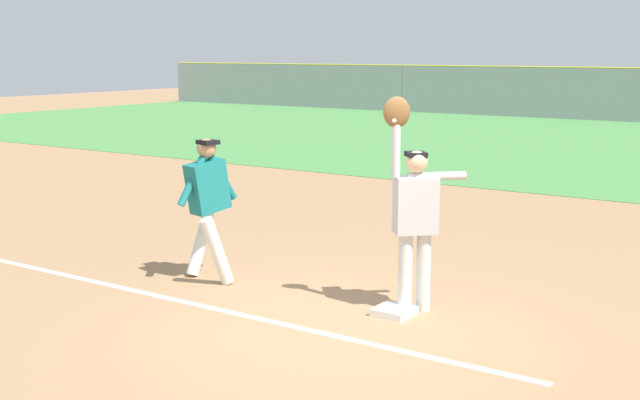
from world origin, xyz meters
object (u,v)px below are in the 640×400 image
(fielder, at_px, (414,208))
(parked_car_white, at_px, (434,94))
(first_base, at_px, (394,311))
(runner, at_px, (208,199))
(parked_car_silver, at_px, (567,99))
(baseball, at_px, (394,120))

(fielder, bearing_deg, parked_car_white, -16.63)
(first_base, bearing_deg, fielder, 68.67)
(first_base, distance_m, runner, 2.68)
(first_base, height_order, runner, runner)
(first_base, distance_m, parked_car_white, 31.93)
(first_base, bearing_deg, parked_car_white, 115.72)
(parked_car_white, xyz_separation_m, parked_car_silver, (6.43, -0.06, 0.00))
(first_base, distance_m, baseball, 2.01)
(parked_car_white, bearing_deg, runner, -66.78)
(runner, distance_m, parked_car_silver, 29.18)
(baseball, bearing_deg, parked_car_silver, 104.41)
(runner, bearing_deg, first_base, 14.95)
(runner, relative_size, parked_car_white, 0.39)
(parked_car_silver, bearing_deg, parked_car_white, -178.38)
(fielder, relative_size, parked_car_white, 0.51)
(runner, height_order, parked_car_white, runner)
(fielder, bearing_deg, first_base, 116.00)
(first_base, relative_size, runner, 0.22)
(runner, relative_size, parked_car_silver, 0.38)
(parked_car_white, height_order, parked_car_silver, same)
(baseball, bearing_deg, parked_car_white, 115.66)
(fielder, height_order, parked_car_white, fielder)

